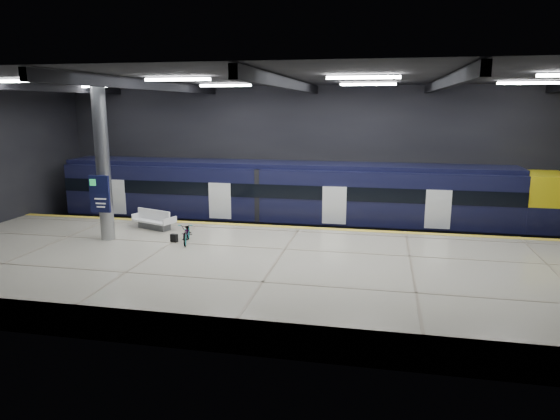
# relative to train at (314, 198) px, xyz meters

# --- Properties ---
(ground) EXTENTS (30.00, 30.00, 0.00)m
(ground) POSITION_rel_train_xyz_m (-0.33, -5.50, -2.06)
(ground) COLOR black
(ground) RESTS_ON ground
(room_shell) EXTENTS (30.10, 16.10, 8.05)m
(room_shell) POSITION_rel_train_xyz_m (-0.33, -5.49, 3.66)
(room_shell) COLOR black
(room_shell) RESTS_ON ground
(platform) EXTENTS (30.00, 11.00, 1.10)m
(platform) POSITION_rel_train_xyz_m (-0.33, -8.00, -1.51)
(platform) COLOR beige
(platform) RESTS_ON ground
(safety_strip) EXTENTS (30.00, 0.40, 0.01)m
(safety_strip) POSITION_rel_train_xyz_m (-0.33, -2.75, -0.95)
(safety_strip) COLOR yellow
(safety_strip) RESTS_ON platform
(rails) EXTENTS (30.00, 1.52, 0.16)m
(rails) POSITION_rel_train_xyz_m (-0.33, 0.00, -1.98)
(rails) COLOR gray
(rails) RESTS_ON ground
(train) EXTENTS (29.40, 2.84, 3.79)m
(train) POSITION_rel_train_xyz_m (0.00, 0.00, 0.00)
(train) COLOR black
(train) RESTS_ON ground
(bench) EXTENTS (2.30, 1.57, 0.94)m
(bench) POSITION_rel_train_xyz_m (-7.14, -4.36, -0.63)
(bench) COLOR #595B60
(bench) RESTS_ON platform
(bicycle) EXTENTS (1.02, 1.82, 0.90)m
(bicycle) POSITION_rel_train_xyz_m (-4.65, -6.40, -0.51)
(bicycle) COLOR #99999E
(bicycle) RESTS_ON platform
(pannier_bag) EXTENTS (0.33, 0.25, 0.35)m
(pannier_bag) POSITION_rel_train_xyz_m (-5.25, -6.40, -0.78)
(pannier_bag) COLOR black
(pannier_bag) RESTS_ON platform
(info_column) EXTENTS (0.90, 0.78, 6.90)m
(info_column) POSITION_rel_train_xyz_m (-8.33, -6.52, 2.40)
(info_column) COLOR #9EA0A5
(info_column) RESTS_ON platform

